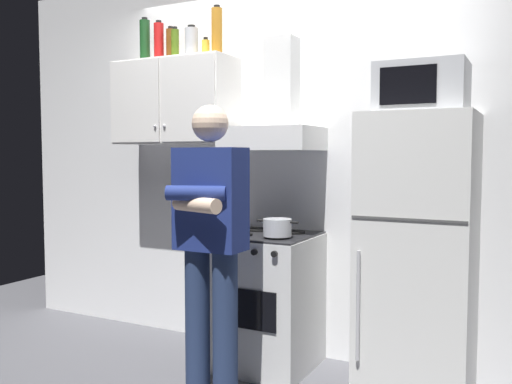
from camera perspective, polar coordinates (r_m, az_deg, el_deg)
name	(u,v)px	position (r m, az deg, el deg)	size (l,w,h in m)	color
ground_plane	(256,380)	(3.53, 0.00, -18.95)	(7.00, 7.00, 0.00)	#4C4C51
back_wall_tiled	(296,158)	(3.80, 4.14, 3.55)	(4.80, 0.10, 2.70)	white
upper_cabinet	(175,102)	(4.04, -8.44, 9.22)	(0.90, 0.37, 0.60)	white
stove_oven	(267,300)	(3.62, 1.12, -11.12)	(0.60, 0.62, 0.87)	silver
range_hood	(275,120)	(3.62, 2.03, 7.46)	(0.60, 0.44, 0.75)	white
refrigerator	(418,256)	(3.25, 16.44, -6.39)	(0.60, 0.62, 1.60)	white
microwave	(422,88)	(3.24, 16.82, 10.26)	(0.48, 0.37, 0.28)	#B7BABF
person_standing	(210,241)	(3.03, -4.78, -5.05)	(0.38, 0.33, 1.64)	navy
cooking_pot	(277,227)	(3.37, 2.23, -3.69)	(0.28, 0.18, 0.11)	#B7BABF
bottle_soda_red	(159,42)	(4.21, -10.05, 15.06)	(0.07, 0.07, 0.30)	red
bottle_spice_jar	(206,48)	(3.95, -5.24, 14.65)	(0.06, 0.06, 0.13)	gold
bottle_olive_oil	(175,44)	(4.07, -8.39, 14.96)	(0.06, 0.06, 0.23)	#4C6B19
bottle_wine_green	(145,41)	(4.28, -11.45, 15.07)	(0.08, 0.08, 0.33)	#19471E
bottle_canister_steel	(192,43)	(4.00, -6.70, 15.14)	(0.10, 0.10, 0.22)	#B2B5BA
bottle_beer_brown	(171,45)	(4.17, -8.85, 14.85)	(0.07, 0.07, 0.25)	brown
bottle_liquor_amber	(217,31)	(3.91, -4.08, 16.28)	(0.08, 0.08, 0.34)	#B7721E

